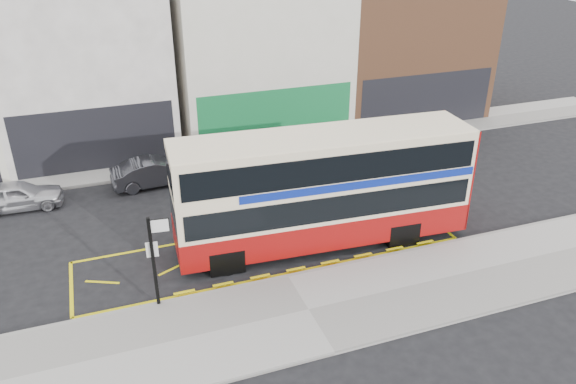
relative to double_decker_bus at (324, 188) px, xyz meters
name	(u,v)px	position (x,y,z in m)	size (l,w,h in m)	color
ground	(284,273)	(-2.08, -1.50, -2.28)	(120.00, 120.00, 0.00)	black
pavement	(308,311)	(-2.08, -3.80, -2.21)	(40.00, 4.00, 0.15)	#A39F9A
kerb	(288,277)	(-2.08, -1.87, -2.21)	(40.00, 0.15, 0.15)	gray
far_pavement	(213,155)	(-2.08, 9.50, -2.21)	(50.00, 3.00, 0.15)	#A39F9A
road_markings	(270,250)	(-2.08, 0.10, -2.28)	(14.00, 3.40, 0.01)	yellow
terrace_left	(81,44)	(-7.58, 13.49, 3.04)	(8.00, 8.01, 11.80)	white
terrace_green_shop	(253,37)	(1.42, 13.49, 2.79)	(9.00, 8.01, 11.30)	silver
terrace_right	(396,35)	(10.42, 13.49, 2.29)	(9.00, 8.01, 10.30)	#955C3B
double_decker_bus	(324,188)	(0.00, 0.00, 0.00)	(11.01, 3.19, 4.34)	#FFEBC2
bus_stop_post	(155,253)	(-6.38, -1.90, -0.27)	(0.77, 0.18, 3.11)	black
car_silver	(17,195)	(-11.03, 6.79, -1.67)	(1.46, 3.62, 1.23)	silver
car_grey	(155,172)	(-5.26, 7.18, -1.64)	(1.36, 3.89, 1.28)	#3B3C42
car_white	(353,145)	(4.69, 7.08, -1.65)	(1.78, 4.39, 1.27)	silver
street_tree_right	(334,63)	(5.03, 10.59, 1.73)	(2.72, 2.72, 5.88)	black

